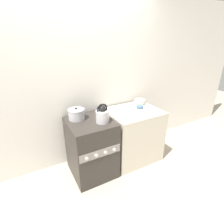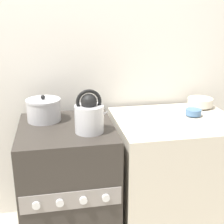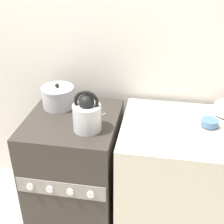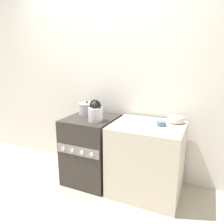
% 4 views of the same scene
% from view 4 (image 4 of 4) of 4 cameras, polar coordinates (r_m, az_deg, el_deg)
% --- Properties ---
extents(ground_plane, '(12.00, 12.00, 0.00)m').
position_cam_4_polar(ground_plane, '(2.84, -8.53, -19.70)').
color(ground_plane, '#B2A893').
extents(wall_back, '(7.00, 0.06, 2.50)m').
position_cam_4_polar(wall_back, '(3.02, -1.74, 8.02)').
color(wall_back, silver).
rests_on(wall_back, ground_plane).
extents(stove, '(0.59, 0.65, 0.84)m').
position_cam_4_polar(stove, '(2.87, -5.40, -9.58)').
color(stove, '#332D28').
rests_on(stove, ground_plane).
extents(counter, '(0.80, 0.67, 0.84)m').
position_cam_4_polar(counter, '(2.63, 9.01, -12.05)').
color(counter, beige).
rests_on(counter, ground_plane).
extents(kettle, '(0.21, 0.17, 0.26)m').
position_cam_4_polar(kettle, '(2.54, -4.32, -0.19)').
color(kettle, silver).
rests_on(kettle, stove).
extents(cooking_pot, '(0.22, 0.22, 0.17)m').
position_cam_4_polar(cooking_pot, '(2.89, -6.54, 0.92)').
color(cooking_pot, '#B2B2B7').
rests_on(cooking_pot, stove).
extents(enamel_bowl, '(0.18, 0.18, 0.07)m').
position_cam_4_polar(enamel_bowl, '(2.61, 16.37, -1.87)').
color(enamel_bowl, beige).
rests_on(enamel_bowl, counter).
extents(small_ceramic_bowl, '(0.11, 0.11, 0.05)m').
position_cam_4_polar(small_ceramic_bowl, '(2.47, 12.72, -2.87)').
color(small_ceramic_bowl, '#4C729E').
rests_on(small_ceramic_bowl, counter).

